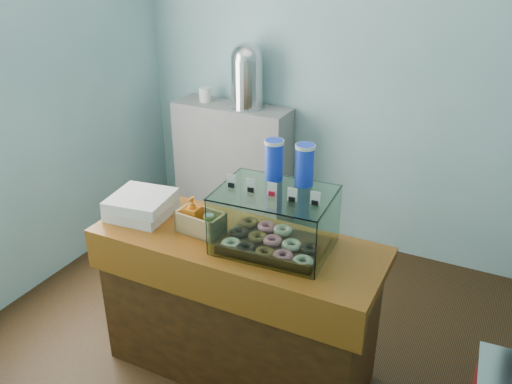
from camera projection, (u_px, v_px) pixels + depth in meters
The scene contains 8 objects.
ground at pixel (257, 341), 3.50m from camera, with size 3.50×3.50×0.00m, color black.
room_shell at pixel (263, 81), 2.76m from camera, with size 3.54×3.04×2.82m.
counter at pixel (238, 306), 3.10m from camera, with size 1.60×0.60×0.90m.
back_shelf at pixel (233, 167), 4.69m from camera, with size 1.00×0.32×1.10m, color gray.
display_case at pixel (276, 215), 2.79m from camera, with size 0.61×0.46×0.54m.
condiment_crate at pixel (198, 220), 2.96m from camera, with size 0.26×0.17×0.20m.
pastry_boxes at pixel (141, 205), 3.13m from camera, with size 0.37×0.37×0.13m.
coffee_urn at pixel (247, 74), 4.28m from camera, with size 0.29×0.29×0.52m.
Camera 1 is at (1.22, -2.45, 2.39)m, focal length 38.00 mm.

